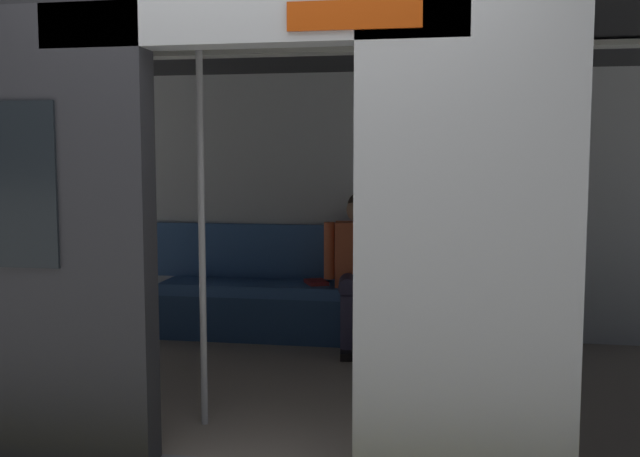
% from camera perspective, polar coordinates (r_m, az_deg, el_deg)
% --- Properties ---
extents(train_car, '(6.40, 2.89, 2.24)m').
position_cam_1_polar(train_car, '(4.45, -1.98, 6.36)').
color(train_car, silver).
rests_on(train_car, ground_plane).
extents(bench_seat, '(2.77, 0.44, 0.45)m').
position_cam_1_polar(bench_seat, '(5.63, 0.94, -5.62)').
color(bench_seat, '#38609E').
rests_on(bench_seat, ground_plane).
extents(person_seated, '(0.55, 0.71, 1.18)m').
position_cam_1_polar(person_seated, '(5.50, 3.17, -2.46)').
color(person_seated, '#CC5933').
rests_on(person_seated, ground_plane).
extents(handbag, '(0.26, 0.15, 0.17)m').
position_cam_1_polar(handbag, '(5.60, 7.24, -3.76)').
color(handbag, '#262D4C').
rests_on(handbag, bench_seat).
extents(book, '(0.23, 0.26, 0.03)m').
position_cam_1_polar(book, '(5.70, -0.30, -4.28)').
color(book, '#B22D2D').
rests_on(book, bench_seat).
extents(grab_pole_door, '(0.04, 0.04, 2.10)m').
position_cam_1_polar(grab_pole_door, '(3.85, -9.36, -0.25)').
color(grab_pole_door, silver).
rests_on(grab_pole_door, ground_plane).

